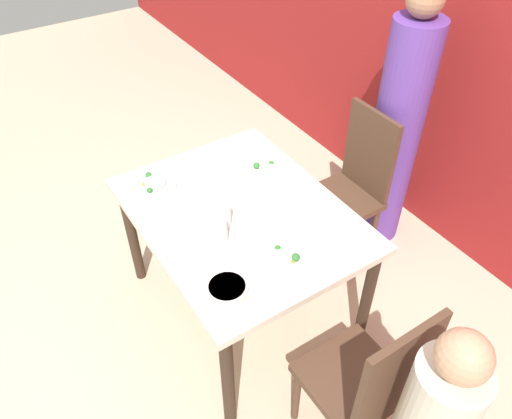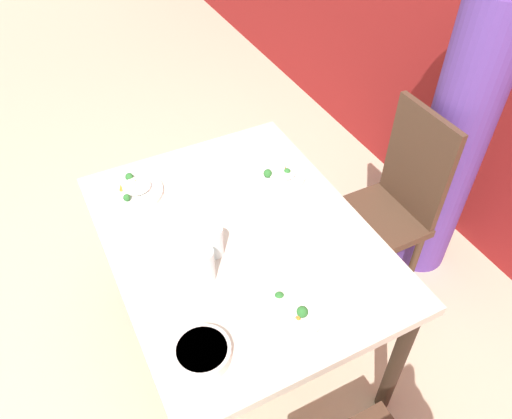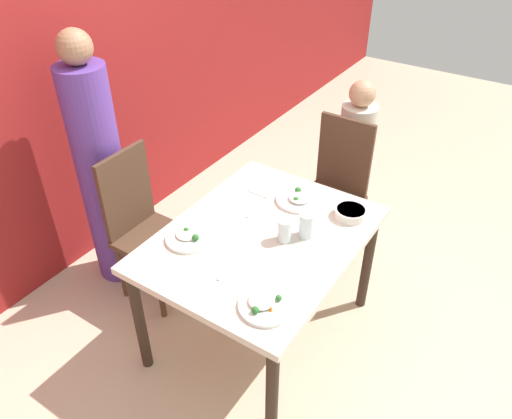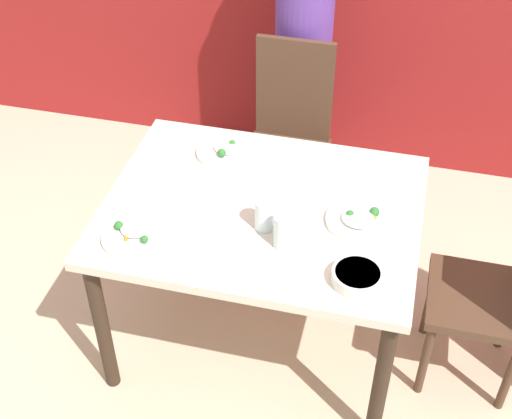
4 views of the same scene
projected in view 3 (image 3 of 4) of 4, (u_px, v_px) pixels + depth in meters
The scene contains 16 objects.
ground_plane at pixel (261, 331), 3.05m from camera, with size 10.00×10.00×0.00m, color beige.
wall_back at pixel (49, 69), 2.92m from camera, with size 10.00×0.06×2.70m.
dining_table at pixel (261, 248), 2.66m from camera, with size 1.22×0.95×0.75m.
chair_adult_spot at pixel (144, 224), 3.07m from camera, with size 0.40×0.40×0.99m.
chair_child_spot at pixel (335, 187), 3.40m from camera, with size 0.40×0.40×0.99m.
person_adult at pixel (102, 174), 3.05m from camera, with size 0.28×0.28×1.66m.
person_child at pixel (353, 165), 3.58m from camera, with size 0.25×0.25×1.19m.
bowl_curry at pixel (351, 212), 2.73m from camera, with size 0.18×0.18×0.05m.
plate_rice_adult at pixel (299, 199), 2.85m from camera, with size 0.26×0.26×0.06m.
plate_rice_child at pixel (189, 237), 2.58m from camera, with size 0.24×0.24×0.05m.
plate_noodles at pixel (265, 304), 2.20m from camera, with size 0.25×0.25×0.05m.
glass_water_tall at pixel (307, 225), 2.57m from camera, with size 0.08×0.08×0.14m.
glass_water_short at pixel (285, 230), 2.54m from camera, with size 0.08×0.08×0.13m.
napkin_folded at pixel (264, 189), 2.96m from camera, with size 0.14×0.14×0.01m.
fork_steel at pixel (227, 269), 2.40m from camera, with size 0.18×0.04×0.01m.
spoon_steel at pixel (256, 210), 2.79m from camera, with size 0.18×0.03×0.01m.
Camera 3 is at (-1.71, -1.09, 2.40)m, focal length 35.00 mm.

